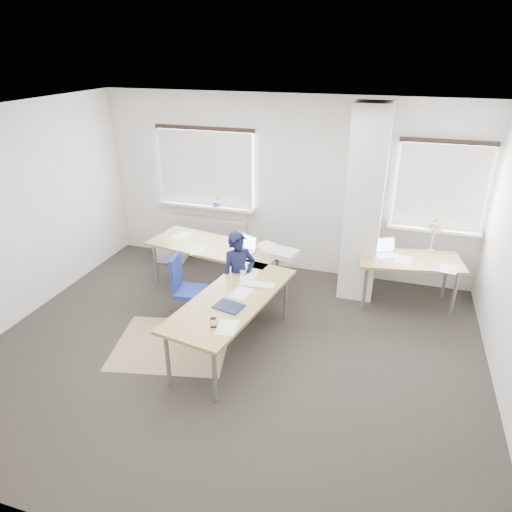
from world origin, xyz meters
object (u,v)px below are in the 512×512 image
(desk_side, at_px, (409,261))
(task_chair, at_px, (190,301))
(desk_main, at_px, (227,271))
(person, at_px, (239,277))

(desk_side, relative_size, task_chair, 1.62)
(desk_main, height_order, desk_side, desk_side)
(person, bearing_deg, task_chair, 156.47)
(desk_side, xyz_separation_m, person, (-2.15, -1.07, -0.05))
(task_chair, height_order, person, person)
(task_chair, bearing_deg, person, 8.66)
(desk_main, relative_size, desk_side, 1.98)
(desk_main, relative_size, task_chair, 3.21)
(desk_side, bearing_deg, person, -163.53)
(desk_side, distance_m, task_chair, 3.10)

